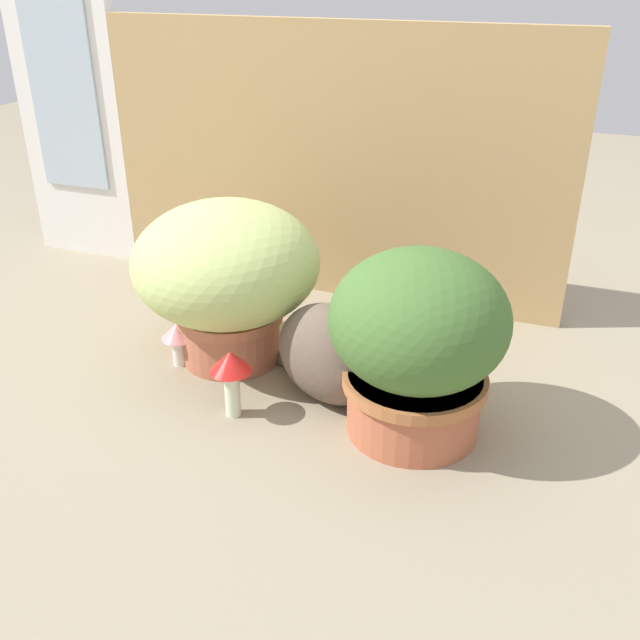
{
  "coord_description": "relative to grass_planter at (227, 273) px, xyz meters",
  "views": [
    {
      "loc": [
        0.61,
        -1.21,
        0.86
      ],
      "look_at": [
        0.14,
        0.03,
        0.18
      ],
      "focal_mm": 39.95,
      "sensor_mm": 36.0,
      "label": 1
    }
  ],
  "objects": [
    {
      "name": "grass_planter",
      "position": [
        0.0,
        0.0,
        0.0
      ],
      "size": [
        0.43,
        0.43,
        0.38
      ],
      "color": "#AF6246",
      "rests_on": "ground"
    },
    {
      "name": "mushroom_ornament_pink",
      "position": [
        -0.1,
        -0.07,
        -0.14
      ],
      "size": [
        0.08,
        0.08,
        0.11
      ],
      "color": "silver",
      "rests_on": "ground"
    },
    {
      "name": "ground_plane",
      "position": [
        0.11,
        -0.11,
        -0.22
      ],
      "size": [
        6.0,
        6.0,
        0.0
      ],
      "primitive_type": "plane",
      "color": "gray"
    },
    {
      "name": "window_panel_white",
      "position": [
        -0.74,
        0.46,
        0.27
      ],
      "size": [
        0.36,
        0.05,
        0.98
      ],
      "color": "white",
      "rests_on": "ground"
    },
    {
      "name": "cardboard_backdrop",
      "position": [
        0.09,
        0.45,
        0.14
      ],
      "size": [
        1.28,
        0.03,
        0.73
      ],
      "primitive_type": "cube",
      "color": "tan",
      "rests_on": "ground"
    },
    {
      "name": "leafy_planter",
      "position": [
        0.48,
        -0.13,
        -0.02
      ],
      "size": [
        0.35,
        0.35,
        0.38
      ],
      "color": "#B66142",
      "rests_on": "ground"
    },
    {
      "name": "cat",
      "position": [
        0.3,
        -0.09,
        -0.1
      ],
      "size": [
        0.36,
        0.25,
        0.32
      ],
      "color": "brown",
      "rests_on": "ground"
    },
    {
      "name": "mushroom_ornament_red",
      "position": [
        0.12,
        -0.22,
        -0.11
      ],
      "size": [
        0.09,
        0.09,
        0.15
      ],
      "color": "silver",
      "rests_on": "ground"
    }
  ]
}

